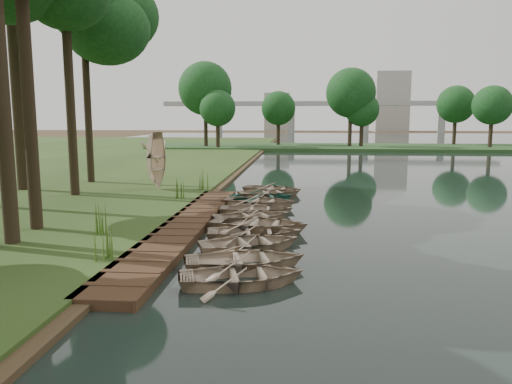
# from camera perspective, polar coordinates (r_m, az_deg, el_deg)

# --- Properties ---
(ground) EXTENTS (300.00, 300.00, 0.00)m
(ground) POSITION_cam_1_polar(r_m,az_deg,el_deg) (18.44, -3.18, -4.49)
(ground) COLOR #3D2F1D
(boardwalk) EXTENTS (1.60, 16.00, 0.30)m
(boardwalk) POSITION_cam_1_polar(r_m,az_deg,el_deg) (18.70, -8.05, -3.91)
(boardwalk) COLOR #392416
(boardwalk) RESTS_ON ground
(peninsula) EXTENTS (50.00, 14.00, 0.45)m
(peninsula) POSITION_cam_1_polar(r_m,az_deg,el_deg) (68.11, 9.67, 5.05)
(peninsula) COLOR #25461F
(peninsula) RESTS_ON ground
(far_trees) EXTENTS (45.60, 5.60, 8.80)m
(far_trees) POSITION_cam_1_polar(r_m,az_deg,el_deg) (67.85, 6.95, 10.34)
(far_trees) COLOR black
(far_trees) RESTS_ON peninsula
(bridge) EXTENTS (95.90, 4.00, 8.60)m
(bridge) POSITION_cam_1_polar(r_m,az_deg,el_deg) (138.16, 9.26, 9.58)
(bridge) COLOR #A5A5A0
(bridge) RESTS_ON ground
(building_a) EXTENTS (10.00, 8.00, 18.00)m
(building_a) POSITION_cam_1_polar(r_m,az_deg,el_deg) (160.22, 15.18, 9.91)
(building_a) COLOR #A5A5A0
(building_a) RESTS_ON ground
(building_b) EXTENTS (8.00, 8.00, 12.00)m
(building_b) POSITION_cam_1_polar(r_m,az_deg,el_deg) (162.97, 2.46, 9.11)
(building_b) COLOR #A5A5A0
(building_b) RESTS_ON ground
(rowboat_0) EXTENTS (3.58, 2.93, 0.65)m
(rowboat_0) POSITION_cam_1_polar(r_m,az_deg,el_deg) (12.39, -1.59, -9.19)
(rowboat_0) COLOR tan
(rowboat_0) RESTS_ON water
(rowboat_1) EXTENTS (3.81, 3.13, 0.69)m
(rowboat_1) POSITION_cam_1_polar(r_m,az_deg,el_deg) (13.65, -1.20, -7.42)
(rowboat_1) COLOR tan
(rowboat_1) RESTS_ON water
(rowboat_2) EXTENTS (3.84, 3.37, 0.66)m
(rowboat_2) POSITION_cam_1_polar(r_m,az_deg,el_deg) (15.49, -0.64, -5.55)
(rowboat_2) COLOR tan
(rowboat_2) RESTS_ON water
(rowboat_3) EXTENTS (3.49, 2.70, 0.67)m
(rowboat_3) POSITION_cam_1_polar(r_m,az_deg,el_deg) (16.87, -0.22, -4.37)
(rowboat_3) COLOR tan
(rowboat_3) RESTS_ON water
(rowboat_4) EXTENTS (3.88, 3.00, 0.74)m
(rowboat_4) POSITION_cam_1_polar(r_m,az_deg,el_deg) (18.04, 0.35, -3.41)
(rowboat_4) COLOR tan
(rowboat_4) RESTS_ON water
(rowboat_5) EXTENTS (3.80, 3.36, 0.65)m
(rowboat_5) POSITION_cam_1_polar(r_m,az_deg,el_deg) (19.64, -0.42, -2.56)
(rowboat_5) COLOR tan
(rowboat_5) RESTS_ON water
(rowboat_6) EXTENTS (3.23, 2.38, 0.65)m
(rowboat_6) POSITION_cam_1_polar(r_m,az_deg,el_deg) (21.18, 0.01, -1.75)
(rowboat_6) COLOR tan
(rowboat_6) RESTS_ON water
(rowboat_7) EXTENTS (3.79, 3.01, 0.71)m
(rowboat_7) POSITION_cam_1_polar(r_m,az_deg,el_deg) (23.00, 0.34, -0.87)
(rowboat_7) COLOR tan
(rowboat_7) RESTS_ON water
(rowboat_8) EXTENTS (3.54, 2.90, 0.64)m
(rowboat_8) POSITION_cam_1_polar(r_m,az_deg,el_deg) (24.47, 0.66, -0.38)
(rowboat_8) COLOR #2A7661
(rowboat_8) RESTS_ON water
(rowboat_9) EXTENTS (3.90, 3.33, 0.68)m
(rowboat_9) POSITION_cam_1_polar(r_m,az_deg,el_deg) (25.67, 1.58, 0.08)
(rowboat_9) COLOR tan
(rowboat_9) RESTS_ON water
(rowboat_10) EXTENTS (3.76, 3.12, 0.67)m
(rowboat_10) POSITION_cam_1_polar(r_m,az_deg,el_deg) (27.15, 1.89, 0.53)
(rowboat_10) COLOR tan
(rowboat_10) RESTS_ON water
(stored_rowboat) EXTENTS (3.60, 3.03, 0.64)m
(stored_rowboat) POSITION_cam_1_polar(r_m,az_deg,el_deg) (27.63, -11.17, 1.00)
(stored_rowboat) COLOR tan
(stored_rowboat) RESTS_ON bank
(tree_6) EXTENTS (5.12, 5.12, 11.14)m
(tree_6) POSITION_cam_1_polar(r_m,az_deg,el_deg) (32.01, -19.08, 17.13)
(tree_6) COLOR black
(tree_6) RESTS_ON bank
(reeds_0) EXTENTS (0.60, 0.60, 1.05)m
(reeds_0) POSITION_cam_1_polar(r_m,az_deg,el_deg) (14.15, -16.73, -5.41)
(reeds_0) COLOR #3F661E
(reeds_0) RESTS_ON bank
(reeds_1) EXTENTS (0.60, 0.60, 1.12)m
(reeds_1) POSITION_cam_1_polar(r_m,az_deg,el_deg) (17.40, -17.53, -2.78)
(reeds_1) COLOR #3F661E
(reeds_1) RESTS_ON bank
(reeds_2) EXTENTS (0.60, 0.60, 1.02)m
(reeds_2) POSITION_cam_1_polar(r_m,az_deg,el_deg) (24.17, -8.64, 0.47)
(reeds_2) COLOR #3F661E
(reeds_2) RESTS_ON bank
(reeds_3) EXTENTS (0.60, 0.60, 1.04)m
(reeds_3) POSITION_cam_1_polar(r_m,az_deg,el_deg) (27.04, -6.05, 1.38)
(reeds_3) COLOR #3F661E
(reeds_3) RESTS_ON bank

